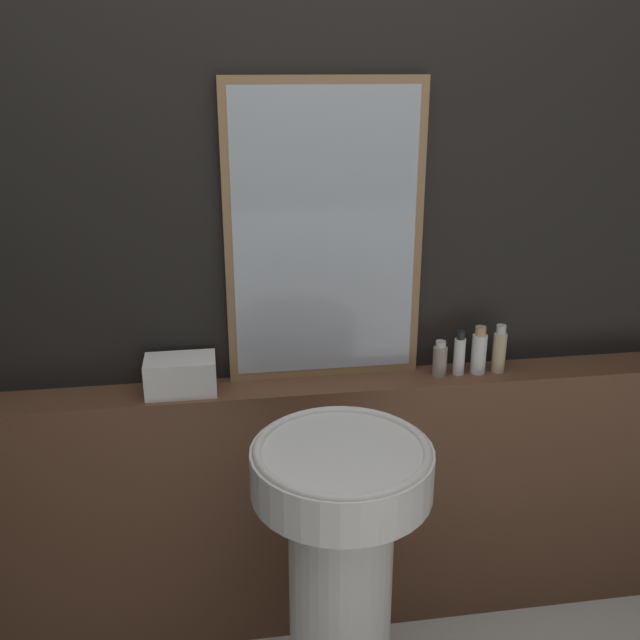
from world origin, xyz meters
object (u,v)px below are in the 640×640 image
shampoo_bottle (440,359)px  conditioner_bottle (459,354)px  mirror (325,235)px  pedestal_sink (341,569)px  towel_stack (181,375)px  body_wash_bottle (499,350)px  lotion_bottle (479,352)px

shampoo_bottle → conditioner_bottle: size_ratio=0.79×
mirror → pedestal_sink: bearing=-94.0°
pedestal_sink → mirror: mirror is taller
mirror → conditioner_bottle: bearing=-8.3°
towel_stack → shampoo_bottle: shampoo_bottle is taller
mirror → body_wash_bottle: size_ratio=5.70×
towel_stack → body_wash_bottle: 1.01m
pedestal_sink → lotion_bottle: 0.81m
towel_stack → shampoo_bottle: bearing=0.0°
lotion_bottle → mirror: bearing=172.8°
shampoo_bottle → conditioner_bottle: bearing=0.0°
pedestal_sink → conditioner_bottle: size_ratio=6.42×
mirror → lotion_bottle: mirror is taller
towel_stack → body_wash_bottle: (1.01, -0.00, 0.02)m
mirror → conditioner_bottle: mirror is taller
towel_stack → conditioner_bottle: conditioner_bottle is taller
shampoo_bottle → lotion_bottle: (0.13, 0.00, 0.02)m
mirror → shampoo_bottle: mirror is taller
lotion_bottle → towel_stack: bearing=-180.0°
pedestal_sink → body_wash_bottle: 0.86m
towel_stack → pedestal_sink: bearing=-47.5°
shampoo_bottle → body_wash_bottle: (0.20, -0.00, 0.02)m
pedestal_sink → mirror: 0.95m
mirror → towel_stack: bearing=-172.1°
pedestal_sink → body_wash_bottle: body_wash_bottle is taller
pedestal_sink → shampoo_bottle: bearing=48.5°
shampoo_bottle → body_wash_bottle: body_wash_bottle is taller
shampoo_bottle → conditioner_bottle: 0.07m
towel_stack → lotion_bottle: 0.94m
lotion_bottle → body_wash_bottle: 0.07m
conditioner_bottle → body_wash_bottle: body_wash_bottle is taller
towel_stack → lotion_bottle: lotion_bottle is taller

